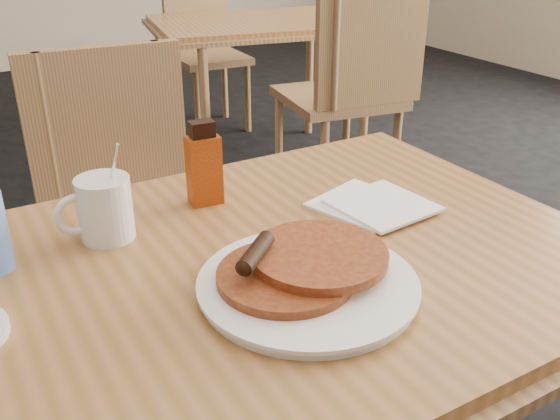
% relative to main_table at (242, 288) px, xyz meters
% --- Properties ---
extents(main_table, '(1.24, 0.85, 0.75)m').
position_rel_main_table_xyz_m(main_table, '(0.00, 0.00, 0.00)').
color(main_table, '#A16539').
rests_on(main_table, floor).
extents(neighbor_table, '(1.22, 0.94, 0.75)m').
position_rel_main_table_xyz_m(neighbor_table, '(1.16, 2.07, -0.00)').
color(neighbor_table, '#A16539').
rests_on(neighbor_table, floor).
extents(chair_main_far, '(0.45, 0.45, 0.94)m').
position_rel_main_table_xyz_m(chair_main_far, '(0.03, 0.77, -0.15)').
color(chair_main_far, '#9C7849').
rests_on(chair_main_far, floor).
extents(chair_neighbor_far, '(0.42, 0.42, 0.90)m').
position_rel_main_table_xyz_m(chair_neighbor_far, '(1.14, 2.81, -0.17)').
color(chair_neighbor_far, '#9C7849').
rests_on(chair_neighbor_far, floor).
extents(chair_neighbor_near, '(0.53, 0.53, 1.04)m').
position_rel_main_table_xyz_m(chair_neighbor_near, '(1.18, 1.33, -0.08)').
color(chair_neighbor_near, '#9C7849').
rests_on(chair_neighbor_near, floor).
extents(pancake_plate, '(0.32, 0.32, 0.07)m').
position_rel_main_table_xyz_m(pancake_plate, '(0.05, -0.11, 0.06)').
color(pancake_plate, white).
rests_on(pancake_plate, main_table).
extents(coffee_mug, '(0.13, 0.09, 0.17)m').
position_rel_main_table_xyz_m(coffee_mug, '(-0.16, 0.19, 0.10)').
color(coffee_mug, white).
rests_on(coffee_mug, main_table).
extents(syrup_bottle, '(0.06, 0.04, 0.16)m').
position_rel_main_table_xyz_m(syrup_bottle, '(0.05, 0.24, 0.12)').
color(syrup_bottle, maroon).
rests_on(syrup_bottle, main_table).
extents(napkin_stack, '(0.21, 0.22, 0.01)m').
position_rel_main_table_xyz_m(napkin_stack, '(0.31, 0.07, 0.05)').
color(napkin_stack, white).
rests_on(napkin_stack, main_table).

